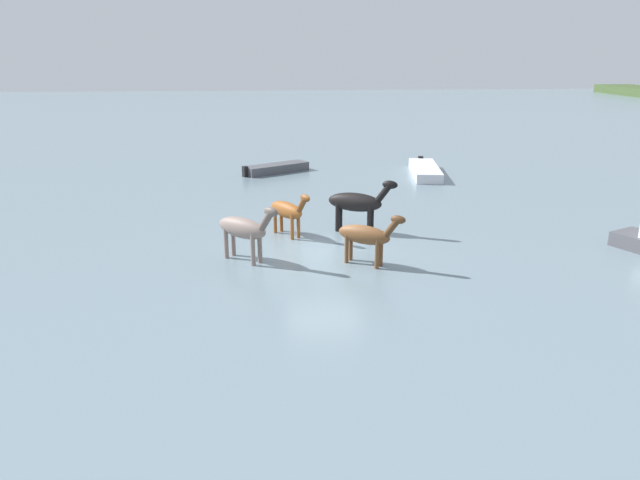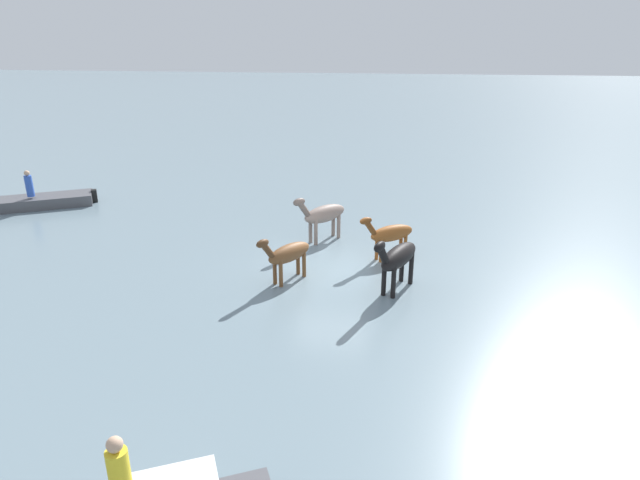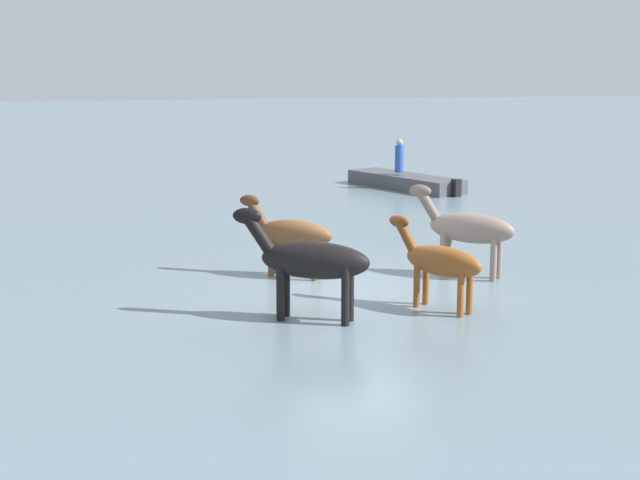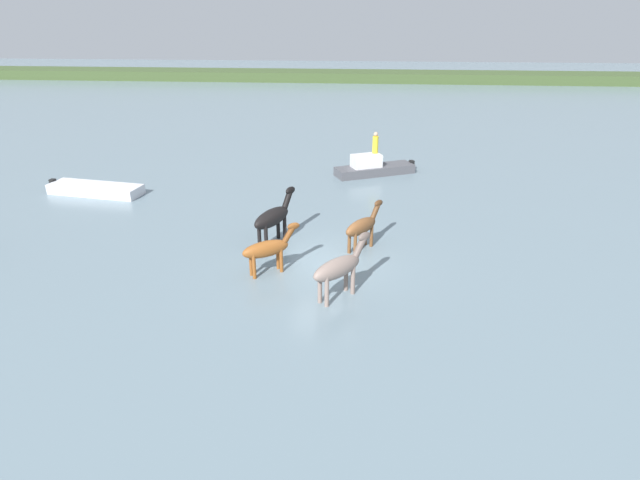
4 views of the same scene
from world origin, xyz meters
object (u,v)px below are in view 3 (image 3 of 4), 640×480
object	(u,v)px
horse_rear_stallion	(292,233)
horse_gray_outer	(440,261)
boat_dinghy_port	(406,184)
person_boatman_standing	(399,157)
horse_dark_mare	(310,261)
horse_dun_straggler	(468,228)

from	to	relation	value
horse_rear_stallion	horse_gray_outer	world-z (taller)	horse_rear_stallion
horse_rear_stallion	boat_dinghy_port	size ratio (longest dim) A/B	0.40
horse_gray_outer	person_boatman_standing	distance (m)	16.49
horse_dark_mare	person_boatman_standing	world-z (taller)	horse_dark_mare
horse_dark_mare	horse_gray_outer	size ratio (longest dim) A/B	1.24
horse_dark_mare	horse_rear_stallion	bearing A→B (deg)	-66.77
horse_dark_mare	horse_dun_straggler	distance (m)	4.86
horse_gray_outer	boat_dinghy_port	bearing A→B (deg)	-48.31
horse_rear_stallion	horse_gray_outer	size ratio (longest dim) A/B	1.00
horse_dun_straggler	horse_gray_outer	xyz separation A→B (m)	(-2.54, 1.46, -0.13)
horse_rear_stallion	horse_dun_straggler	world-z (taller)	horse_dun_straggler
boat_dinghy_port	person_boatman_standing	world-z (taller)	person_boatman_standing
horse_dun_straggler	horse_rear_stallion	bearing A→B (deg)	31.80
boat_dinghy_port	horse_dark_mare	bearing A→B (deg)	131.74
horse_gray_outer	horse_rear_stallion	bearing A→B (deg)	0.94
boat_dinghy_port	person_boatman_standing	size ratio (longest dim) A/B	4.17
person_boatman_standing	horse_gray_outer	bearing A→B (deg)	166.83
horse_gray_outer	boat_dinghy_port	size ratio (longest dim) A/B	0.40
horse_rear_stallion	horse_gray_outer	xyz separation A→B (m)	(-3.24, -2.28, -0.01)
horse_dark_mare	person_boatman_standing	xyz separation A→B (m)	(16.30, -6.29, 0.03)
person_boatman_standing	boat_dinghy_port	bearing A→B (deg)	-87.33
person_boatman_standing	horse_dark_mare	bearing A→B (deg)	158.90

